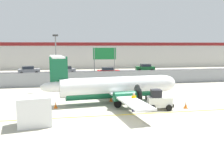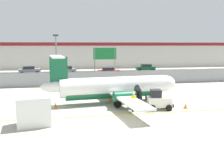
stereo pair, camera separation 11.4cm
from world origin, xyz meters
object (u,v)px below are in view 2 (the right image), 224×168
at_px(cargo_container, 34,111).
at_px(traffic_cone_far_right, 186,105).
at_px(parked_car_2, 109,71).
at_px(traffic_cone_near_right, 55,105).
at_px(highway_sign, 105,57).
at_px(baggage_tug, 159,100).
at_px(parked_car_0, 29,70).
at_px(parked_car_3, 146,68).
at_px(commuter_airplane, 116,87).
at_px(traffic_cone_far_left, 111,98).
at_px(parked_car_1, 66,70).
at_px(traffic_cone_near_left, 170,100).
at_px(apron_light_pole, 56,58).
at_px(ground_crew_worker, 134,101).

height_order(cargo_container, traffic_cone_far_right, cargo_container).
bearing_deg(parked_car_2, traffic_cone_near_right, -108.56).
relative_size(cargo_container, highway_sign, 0.49).
xyz_separation_m(cargo_container, traffic_cone_near_right, (1.37, 4.88, -0.79)).
relative_size(baggage_tug, traffic_cone_far_right, 3.84).
height_order(parked_car_0, parked_car_2, same).
xyz_separation_m(parked_car_3, highway_sign, (-11.49, -14.84, 3.24)).
height_order(commuter_airplane, traffic_cone_far_left, commuter_airplane).
bearing_deg(parked_car_1, traffic_cone_far_right, 104.26).
bearing_deg(traffic_cone_near_left, traffic_cone_far_right, -78.03).
distance_m(traffic_cone_near_left, apron_light_pole, 15.69).
bearing_deg(commuter_airplane, traffic_cone_near_left, -18.32).
bearing_deg(highway_sign, traffic_cone_near_right, -115.36).
bearing_deg(apron_light_pole, parked_car_0, 108.14).
bearing_deg(commuter_airplane, traffic_cone_near_right, -174.19).
bearing_deg(parked_car_2, highway_sign, -100.60).
xyz_separation_m(traffic_cone_near_left, parked_car_1, (-10.75, 27.13, 0.58)).
bearing_deg(apron_light_pole, highway_sign, 35.57).
xyz_separation_m(traffic_cone_near_left, highway_sign, (-4.59, 14.71, 3.83)).
bearing_deg(traffic_cone_near_right, highway_sign, 64.64).
height_order(traffic_cone_near_right, traffic_cone_far_right, same).
bearing_deg(traffic_cone_far_right, parked_car_2, 97.03).
distance_m(traffic_cone_near_left, traffic_cone_far_left, 6.19).
distance_m(commuter_airplane, traffic_cone_far_left, 1.48).
xyz_separation_m(traffic_cone_near_right, parked_car_0, (-6.25, 28.37, 0.58)).
xyz_separation_m(traffic_cone_near_right, traffic_cone_far_right, (12.16, -2.31, 0.00)).
relative_size(traffic_cone_far_right, parked_car_1, 0.15).
distance_m(traffic_cone_near_left, parked_car_0, 33.40).
xyz_separation_m(baggage_tug, cargo_container, (-10.88, -2.69, 0.24)).
height_order(traffic_cone_near_right, parked_car_2, parked_car_2).
relative_size(commuter_airplane, apron_light_pole, 2.21).
bearing_deg(traffic_cone_far_right, parked_car_0, 120.97).
bearing_deg(parked_car_2, traffic_cone_far_right, -80.29).
xyz_separation_m(traffic_cone_far_left, parked_car_2, (3.33, 21.32, 0.58)).
xyz_separation_m(parked_car_0, parked_car_1, (7.14, -1.08, 0.00)).
bearing_deg(highway_sign, apron_light_pole, -144.43).
distance_m(traffic_cone_far_right, parked_car_1, 31.68).
bearing_deg(highway_sign, traffic_cone_near_left, -72.68).
xyz_separation_m(traffic_cone_near_right, highway_sign, (7.05, 14.87, 3.83)).
relative_size(cargo_container, traffic_cone_near_left, 4.20).
xyz_separation_m(baggage_tug, traffic_cone_near_right, (-9.51, 2.20, -0.54)).
bearing_deg(traffic_cone_near_right, parked_car_2, 68.77).
relative_size(ground_crew_worker, apron_light_pole, 0.23).
bearing_deg(parked_car_0, traffic_cone_near_left, -64.47).
xyz_separation_m(parked_car_3, apron_light_pole, (-18.68, -19.98, 3.41)).
relative_size(ground_crew_worker, highway_sign, 0.31).
xyz_separation_m(traffic_cone_near_right, traffic_cone_far_left, (5.69, 1.87, 0.00)).
distance_m(commuter_airplane, traffic_cone_near_right, 6.42).
relative_size(traffic_cone_far_left, parked_car_2, 0.15).
bearing_deg(commuter_airplane, apron_light_pole, 120.47).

